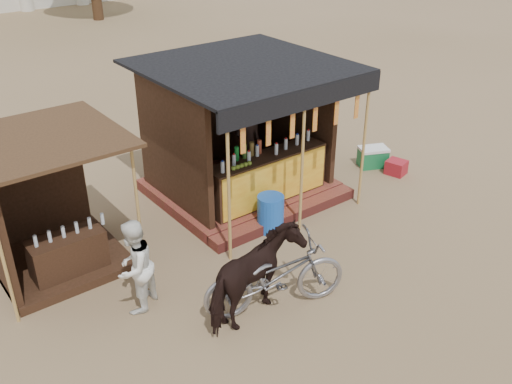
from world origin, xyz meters
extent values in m
plane|color=#846B4C|center=(0.00, 0.00, 0.00)|extent=(120.00, 120.00, 0.00)
cube|color=maroon|center=(1.00, 3.50, 0.11)|extent=(3.40, 2.80, 0.22)
cube|color=maroon|center=(1.00, 1.95, 0.10)|extent=(3.40, 0.35, 0.20)
cube|color=#381F14|center=(1.00, 2.55, 0.69)|extent=(2.60, 0.55, 0.95)
cube|color=orange|center=(1.00, 2.27, 0.69)|extent=(2.50, 0.02, 0.88)
cube|color=#381F14|center=(1.00, 4.75, 1.47)|extent=(3.00, 0.12, 2.50)
cube|color=#381F14|center=(-0.50, 3.50, 1.47)|extent=(0.12, 2.50, 2.50)
cube|color=#381F14|center=(2.50, 3.50, 1.47)|extent=(0.12, 2.50, 2.50)
cube|color=black|center=(1.00, 3.30, 2.75)|extent=(3.60, 3.60, 0.06)
cube|color=black|center=(1.00, 1.52, 2.57)|extent=(3.60, 0.06, 0.36)
cylinder|color=tan|center=(-0.60, 1.55, 1.38)|extent=(0.06, 0.06, 2.75)
cylinder|color=tan|center=(1.00, 1.55, 1.38)|extent=(0.06, 0.06, 2.75)
cylinder|color=tan|center=(2.60, 1.55, 1.38)|extent=(0.06, 0.06, 2.75)
cube|color=red|center=(-0.30, 1.55, 2.20)|extent=(0.10, 0.02, 0.55)
cube|color=red|center=(0.22, 1.55, 2.20)|extent=(0.10, 0.02, 0.55)
cube|color=red|center=(0.74, 1.55, 2.20)|extent=(0.10, 0.02, 0.55)
cube|color=red|center=(1.26, 1.55, 2.20)|extent=(0.10, 0.02, 0.55)
cube|color=red|center=(1.78, 1.55, 2.20)|extent=(0.10, 0.02, 0.55)
cube|color=red|center=(2.30, 1.55, 2.20)|extent=(0.10, 0.02, 0.55)
imported|color=black|center=(1.32, 3.60, 0.98)|extent=(0.65, 0.54, 1.52)
cube|color=#381F14|center=(-3.00, 3.20, 0.07)|extent=(2.00, 2.00, 0.15)
cube|color=#381F14|center=(-3.00, 4.15, 1.05)|extent=(1.90, 0.10, 2.10)
cube|color=#472D19|center=(-3.00, 3.10, 2.35)|extent=(2.40, 2.40, 0.06)
cylinder|color=tan|center=(-4.05, 2.15, 1.18)|extent=(0.05, 0.05, 2.35)
cylinder|color=tan|center=(-1.95, 2.15, 1.18)|extent=(0.05, 0.05, 2.35)
cube|color=#381F14|center=(-3.00, 2.70, 0.40)|extent=(1.20, 0.50, 0.80)
imported|color=black|center=(-1.16, 0.09, 0.69)|extent=(1.78, 1.16, 1.38)
imported|color=gray|center=(-0.81, 0.08, 0.59)|extent=(2.36, 1.45, 1.17)
imported|color=white|center=(-2.47, 1.34, 0.76)|extent=(0.93, 0.88, 1.51)
cylinder|color=blue|center=(0.55, 1.87, 0.36)|extent=(0.65, 0.65, 0.71)
cube|color=maroon|center=(4.29, 2.00, 0.16)|extent=(0.47, 0.50, 0.32)
cube|color=#176B39|center=(4.17, 2.60, 0.20)|extent=(0.74, 0.64, 0.40)
cube|color=white|center=(4.17, 2.60, 0.43)|extent=(0.77, 0.67, 0.06)
camera|label=1|loc=(-5.25, -5.23, 5.72)|focal=40.00mm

